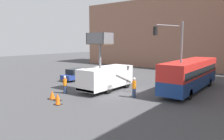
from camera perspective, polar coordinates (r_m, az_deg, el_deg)
ground_plane at (r=23.43m, az=0.78°, el=-5.25°), size 120.00×120.00×0.00m
building_backdrop_far at (r=45.29m, az=19.94°, el=8.94°), size 44.00×10.00×13.26m
utility_truck at (r=22.99m, az=-1.54°, el=-1.59°), size 2.42×6.63×6.01m
city_bus at (r=24.26m, az=19.82°, el=-0.77°), size 2.49×11.49×3.21m
traffic_light_pole at (r=21.58m, az=15.38°, el=5.86°), size 3.41×3.16×6.98m
road_worker_near_truck at (r=22.21m, az=-12.19°, el=-3.78°), size 0.38×0.38×1.80m
road_worker_directing at (r=20.23m, az=5.78°, el=-4.57°), size 0.38×0.38×1.90m
traffic_cone_near_truck at (r=19.91m, az=-14.04°, el=-6.91°), size 0.56×0.56×0.64m
traffic_cone_mid_road at (r=18.69m, az=-13.97°, el=-7.87°), size 0.56×0.56×0.64m
traffic_cone_far_side at (r=20.54m, az=-15.35°, el=-6.31°), size 0.69×0.69×0.78m
parked_car_curbside at (r=29.69m, az=-8.99°, el=-1.09°), size 1.74×4.71×1.54m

